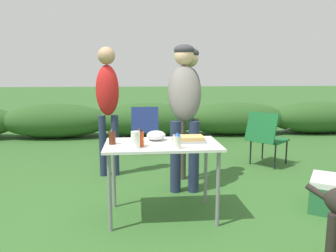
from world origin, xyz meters
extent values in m
plane|color=#336028|center=(0.00, 0.00, 0.00)|extent=(60.00, 60.00, 0.00)
ellipsoid|color=#2D5623|center=(-2.00, 4.18, 0.37)|extent=(2.40, 0.90, 0.74)
ellipsoid|color=#2D5623|center=(0.00, 4.18, 0.37)|extent=(2.40, 0.90, 0.74)
ellipsoid|color=#2D5623|center=(2.00, 4.18, 0.37)|extent=(2.40, 0.90, 0.74)
ellipsoid|color=#2D5623|center=(4.00, 4.18, 0.37)|extent=(2.40, 0.90, 0.74)
cube|color=silver|center=(0.00, 0.00, 0.73)|extent=(1.10, 0.64, 0.02)
cylinder|color=gray|center=(-0.49, -0.27, 0.36)|extent=(0.04, 0.04, 0.71)
cylinder|color=gray|center=(0.49, -0.27, 0.36)|extent=(0.04, 0.04, 0.71)
cylinder|color=gray|center=(-0.49, 0.27, 0.36)|extent=(0.04, 0.04, 0.71)
cylinder|color=gray|center=(0.49, 0.27, 0.36)|extent=(0.04, 0.04, 0.71)
cube|color=#9E9EA3|center=(0.27, 0.05, 0.75)|extent=(0.33, 0.23, 0.02)
cube|color=tan|center=(0.27, 0.05, 0.78)|extent=(0.29, 0.20, 0.04)
cylinder|color=white|center=(-0.28, 0.04, 0.75)|extent=(0.21, 0.21, 0.03)
ellipsoid|color=silver|center=(-0.05, 0.15, 0.79)|extent=(0.19, 0.19, 0.10)
cylinder|color=white|center=(-0.26, -0.18, 0.82)|extent=(0.08, 0.08, 0.15)
cylinder|color=#562314|center=(-0.48, 0.01, 0.80)|extent=(0.06, 0.06, 0.12)
cone|color=black|center=(-0.48, 0.01, 0.88)|extent=(0.05, 0.05, 0.03)
cylinder|color=#CC4214|center=(-0.22, -0.11, 0.81)|extent=(0.08, 0.08, 0.14)
cone|color=black|center=(-0.22, -0.11, 0.90)|extent=(0.06, 0.06, 0.04)
cylinder|color=silver|center=(0.12, -0.22, 0.80)|extent=(0.07, 0.07, 0.11)
cone|color=#194793|center=(0.12, -0.22, 0.87)|extent=(0.06, 0.06, 0.03)
cylinder|color=#232D4C|center=(0.21, 0.66, 0.43)|extent=(0.13, 0.13, 0.85)
cylinder|color=#232D4C|center=(0.42, 0.64, 0.43)|extent=(0.13, 0.13, 0.85)
ellipsoid|color=slate|center=(0.33, 0.78, 1.17)|extent=(0.44, 0.55, 0.75)
sphere|color=#DBAD89|center=(0.34, 0.90, 1.61)|extent=(0.24, 0.24, 0.24)
ellipsoid|color=#333338|center=(0.34, 0.90, 1.68)|extent=(0.25, 0.25, 0.14)
cylinder|color=#232D4C|center=(-0.71, 1.37, 0.42)|extent=(0.10, 0.10, 0.84)
cylinder|color=#232D4C|center=(-0.54, 1.38, 0.42)|extent=(0.10, 0.10, 0.84)
ellipsoid|color=red|center=(-0.63, 1.37, 1.18)|extent=(0.32, 0.24, 0.68)
sphere|color=tan|center=(-0.63, 1.37, 1.63)|extent=(0.23, 0.23, 0.23)
cylinder|color=#4C473D|center=(0.35, 1.13, 0.41)|extent=(0.10, 0.10, 0.82)
cylinder|color=#4C473D|center=(0.52, 1.08, 0.41)|extent=(0.10, 0.10, 0.82)
ellipsoid|color=black|center=(0.44, 1.10, 1.15)|extent=(0.35, 0.29, 0.66)
sphere|color=#DBAD89|center=(0.44, 1.10, 1.59)|extent=(0.23, 0.23, 0.23)
ellipsoid|color=#333338|center=(0.44, 1.10, 1.65)|extent=(0.24, 0.24, 0.14)
cylinder|color=#28231E|center=(1.03, -1.18, 0.25)|extent=(0.07, 0.07, 0.50)
cylinder|color=#28231E|center=(1.02, -1.01, 0.58)|extent=(0.15, 0.18, 0.11)
cube|color=#19602D|center=(1.79, 1.71, 0.39)|extent=(0.65, 0.65, 0.03)
cube|color=#19602D|center=(1.58, 1.52, 0.61)|extent=(0.43, 0.45, 0.44)
cylinder|color=black|center=(1.51, 1.72, 0.19)|extent=(0.02, 0.02, 0.38)
cylinder|color=black|center=(1.77, 1.42, 0.19)|extent=(0.02, 0.02, 0.38)
cylinder|color=black|center=(1.80, 1.99, 0.19)|extent=(0.02, 0.02, 0.38)
cylinder|color=black|center=(2.07, 1.69, 0.19)|extent=(0.02, 0.02, 0.38)
cylinder|color=black|center=(1.63, 1.88, 0.56)|extent=(0.32, 0.29, 0.02)
cylinder|color=black|center=(1.94, 1.53, 0.56)|extent=(0.32, 0.29, 0.02)
cube|color=navy|center=(-0.10, 2.74, 0.39)|extent=(0.47, 0.47, 0.03)
cube|color=navy|center=(-0.11, 2.46, 0.61)|extent=(0.46, 0.17, 0.44)
cylinder|color=black|center=(-0.31, 2.54, 0.19)|extent=(0.02, 0.02, 0.38)
cylinder|color=black|center=(0.09, 2.53, 0.19)|extent=(0.02, 0.02, 0.38)
cylinder|color=black|center=(-0.30, 2.94, 0.19)|extent=(0.02, 0.02, 0.38)
cylinder|color=black|center=(0.10, 2.93, 0.19)|extent=(0.02, 0.02, 0.38)
cylinder|color=black|center=(-0.33, 2.74, 0.56)|extent=(0.03, 0.41, 0.02)
cylinder|color=black|center=(0.13, 2.73, 0.56)|extent=(0.03, 0.41, 0.02)
cube|color=#286B3D|center=(1.73, 0.01, 0.14)|extent=(0.53, 0.58, 0.28)
cube|color=silver|center=(1.73, 0.01, 0.31)|extent=(0.53, 0.58, 0.06)
camera|label=1|loc=(-0.24, -3.07, 1.42)|focal=35.00mm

